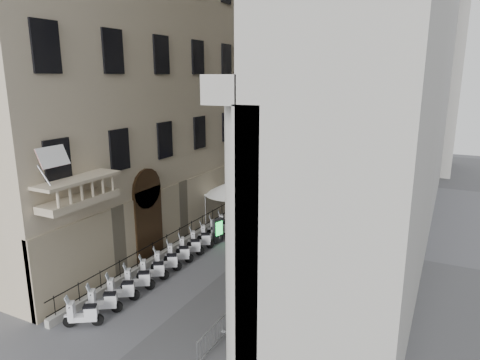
% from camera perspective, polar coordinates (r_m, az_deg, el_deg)
% --- Properties ---
extents(far_building, '(22.00, 10.00, 30.00)m').
position_cam_1_polar(far_building, '(56.32, 16.26, 17.46)').
color(far_building, '#B5B2AB').
rests_on(far_building, ground).
extents(iron_fence, '(0.30, 28.00, 1.40)m').
position_cam_1_polar(iron_fence, '(31.22, -4.11, -6.57)').
color(iron_fence, black).
rests_on(iron_fence, ground).
extents(blue_awning, '(1.60, 3.00, 3.00)m').
position_cam_1_polar(blue_awning, '(35.47, 14.61, -4.49)').
color(blue_awning, navy).
rests_on(blue_awning, ground).
extents(flag, '(1.00, 1.40, 8.20)m').
position_cam_1_polar(flag, '(21.94, -21.71, -16.86)').
color(flag, '#9E0C11').
rests_on(flag, ground).
extents(scooter_0, '(1.48, 1.23, 1.50)m').
position_cam_1_polar(scooter_0, '(21.20, -20.02, -17.84)').
color(scooter_0, white).
rests_on(scooter_0, ground).
extents(scooter_1, '(1.48, 1.23, 1.50)m').
position_cam_1_polar(scooter_1, '(21.92, -17.61, -16.52)').
color(scooter_1, white).
rests_on(scooter_1, ground).
extents(scooter_2, '(1.48, 1.23, 1.50)m').
position_cam_1_polar(scooter_2, '(22.68, -15.40, -15.27)').
color(scooter_2, white).
rests_on(scooter_2, ground).
extents(scooter_3, '(1.48, 1.23, 1.50)m').
position_cam_1_polar(scooter_3, '(23.49, -13.35, -14.08)').
color(scooter_3, white).
rests_on(scooter_3, ground).
extents(scooter_4, '(1.48, 1.23, 1.50)m').
position_cam_1_polar(scooter_4, '(24.32, -11.46, -12.96)').
color(scooter_4, white).
rests_on(scooter_4, ground).
extents(scooter_5, '(1.48, 1.23, 1.50)m').
position_cam_1_polar(scooter_5, '(25.19, -9.72, -11.90)').
color(scooter_5, white).
rests_on(scooter_5, ground).
extents(scooter_6, '(1.48, 1.23, 1.50)m').
position_cam_1_polar(scooter_6, '(26.09, -8.11, -10.90)').
color(scooter_6, white).
rests_on(scooter_6, ground).
extents(scooter_7, '(1.48, 1.23, 1.50)m').
position_cam_1_polar(scooter_7, '(27.02, -6.61, -9.96)').
color(scooter_7, white).
rests_on(scooter_7, ground).
extents(scooter_8, '(1.48, 1.23, 1.50)m').
position_cam_1_polar(scooter_8, '(27.96, -5.22, -9.08)').
color(scooter_8, white).
rests_on(scooter_8, ground).
extents(scooter_9, '(1.48, 1.23, 1.50)m').
position_cam_1_polar(scooter_9, '(28.93, -3.93, -8.25)').
color(scooter_9, white).
rests_on(scooter_9, ground).
extents(scooter_10, '(1.48, 1.23, 1.50)m').
position_cam_1_polar(scooter_10, '(29.92, -2.73, -7.47)').
color(scooter_10, white).
rests_on(scooter_10, ground).
extents(scooter_11, '(1.48, 1.23, 1.50)m').
position_cam_1_polar(scooter_11, '(30.93, -1.62, -6.74)').
color(scooter_11, white).
rests_on(scooter_11, ground).
extents(scooter_12, '(1.48, 1.23, 1.50)m').
position_cam_1_polar(scooter_12, '(31.95, -0.57, -6.06)').
color(scooter_12, white).
rests_on(scooter_12, ground).
extents(scooter_13, '(1.48, 1.23, 1.50)m').
position_cam_1_polar(scooter_13, '(32.98, 0.41, -5.41)').
color(scooter_13, white).
rests_on(scooter_13, ground).
extents(barrier_0, '(0.60, 2.40, 1.10)m').
position_cam_1_polar(barrier_0, '(18.70, -3.59, -21.62)').
color(barrier_0, '#9FA2A7').
rests_on(barrier_0, ground).
extents(barrier_1, '(0.60, 2.40, 1.10)m').
position_cam_1_polar(barrier_1, '(20.53, 0.09, -18.04)').
color(barrier_1, '#9FA2A7').
rests_on(barrier_1, ground).
extents(barrier_2, '(0.60, 2.40, 1.10)m').
position_cam_1_polar(barrier_2, '(22.49, 3.03, -15.02)').
color(barrier_2, '#9FA2A7').
rests_on(barrier_2, ground).
extents(barrier_3, '(0.60, 2.40, 1.10)m').
position_cam_1_polar(barrier_3, '(24.55, 5.42, -12.46)').
color(barrier_3, '#9FA2A7').
rests_on(barrier_3, ground).
extents(barrier_4, '(0.60, 2.40, 1.10)m').
position_cam_1_polar(barrier_4, '(26.69, 7.41, -10.29)').
color(barrier_4, '#9FA2A7').
rests_on(barrier_4, ground).
extents(barrier_5, '(0.60, 2.40, 1.10)m').
position_cam_1_polar(barrier_5, '(28.88, 9.07, -8.44)').
color(barrier_5, '#9FA2A7').
rests_on(barrier_5, ground).
extents(barrier_6, '(0.60, 2.40, 1.10)m').
position_cam_1_polar(barrier_6, '(31.12, 10.48, -6.84)').
color(barrier_6, '#9FA2A7').
rests_on(barrier_6, ground).
extents(barrier_7, '(0.60, 2.40, 1.10)m').
position_cam_1_polar(barrier_7, '(33.40, 11.69, -5.46)').
color(barrier_7, '#9FA2A7').
rests_on(barrier_7, ground).
extents(barrier_8, '(0.60, 2.40, 1.10)m').
position_cam_1_polar(barrier_8, '(35.70, 12.75, -4.25)').
color(barrier_8, '#9FA2A7').
rests_on(barrier_8, ground).
extents(barrier_9, '(0.60, 2.40, 1.10)m').
position_cam_1_polar(barrier_9, '(38.04, 13.67, -3.19)').
color(barrier_9, '#9FA2A7').
rests_on(barrier_9, ground).
extents(security_tent, '(4.23, 4.23, 3.44)m').
position_cam_1_polar(security_tent, '(31.62, -1.00, -0.82)').
color(security_tent, white).
rests_on(security_tent, ground).
extents(street_lamp, '(2.53, 0.85, 7.95)m').
position_cam_1_polar(street_lamp, '(32.82, -0.46, 3.03)').
color(street_lamp, '#94969C').
rests_on(street_lamp, ground).
extents(info_kiosk, '(0.43, 0.82, 1.67)m').
position_cam_1_polar(info_kiosk, '(28.52, -2.96, -6.75)').
color(info_kiosk, black).
rests_on(info_kiosk, ground).
extents(pedestrian_a, '(0.74, 0.52, 1.92)m').
position_cam_1_polar(pedestrian_a, '(37.88, 9.99, -1.57)').
color(pedestrian_a, black).
rests_on(pedestrian_a, ground).
extents(pedestrian_b, '(0.95, 0.85, 1.62)m').
position_cam_1_polar(pedestrian_b, '(39.89, 12.06, -1.11)').
color(pedestrian_b, black).
rests_on(pedestrian_b, ground).
extents(pedestrian_c, '(0.95, 0.63, 1.91)m').
position_cam_1_polar(pedestrian_c, '(46.04, 9.87, 1.15)').
color(pedestrian_c, black).
rests_on(pedestrian_c, ground).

